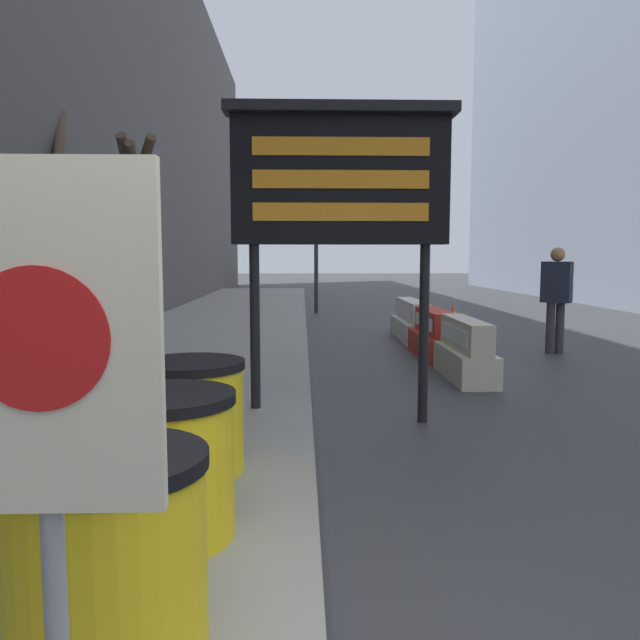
% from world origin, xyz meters
% --- Properties ---
extents(building_left_facade, '(0.40, 50.40, 11.49)m').
position_xyz_m(building_left_facade, '(-4.08, 9.80, 5.74)').
color(building_left_facade, '#4C4742').
rests_on(building_left_facade, ground_plane).
extents(bare_tree, '(1.87, 1.82, 3.87)m').
position_xyz_m(bare_tree, '(-3.26, 8.10, 2.06)').
color(bare_tree, '#4C3D2D').
rests_on(bare_tree, sidewalk_left).
extents(barrel_drum_foreground, '(0.77, 0.77, 0.80)m').
position_xyz_m(barrel_drum_foreground, '(-0.83, 0.34, 0.56)').
color(barrel_drum_foreground, yellow).
rests_on(barrel_drum_foreground, sidewalk_left).
extents(barrel_drum_middle, '(0.77, 0.77, 0.80)m').
position_xyz_m(barrel_drum_middle, '(-0.84, 1.38, 0.56)').
color(barrel_drum_middle, yellow).
rests_on(barrel_drum_middle, sidewalk_left).
extents(barrel_drum_back, '(0.77, 0.77, 0.80)m').
position_xyz_m(barrel_drum_back, '(-0.88, 2.41, 0.56)').
color(barrel_drum_back, yellow).
rests_on(barrel_drum_back, sidewalk_left).
extents(warning_sign, '(0.59, 0.08, 1.76)m').
position_xyz_m(warning_sign, '(-0.74, -0.38, 1.36)').
color(warning_sign, gray).
rests_on(warning_sign, sidewalk_left).
extents(message_board, '(2.24, 0.36, 3.13)m').
position_xyz_m(message_board, '(0.28, 4.27, 2.41)').
color(message_board, black).
rests_on(message_board, ground_plane).
extents(jersey_barrier_cream, '(0.52, 1.69, 0.83)m').
position_xyz_m(jersey_barrier_cream, '(2.15, 6.50, 0.36)').
color(jersey_barrier_cream, beige).
rests_on(jersey_barrier_cream, ground_plane).
extents(jersey_barrier_red_striped, '(0.63, 1.70, 0.79)m').
position_xyz_m(jersey_barrier_red_striped, '(2.15, 8.45, 0.35)').
color(jersey_barrier_red_striped, red).
rests_on(jersey_barrier_red_striped, ground_plane).
extents(jersey_barrier_white, '(0.58, 2.20, 0.79)m').
position_xyz_m(jersey_barrier_white, '(2.15, 10.67, 0.35)').
color(jersey_barrier_white, silver).
rests_on(jersey_barrier_white, ground_plane).
extents(traffic_cone_near, '(0.34, 0.34, 0.61)m').
position_xyz_m(traffic_cone_near, '(3.41, 12.40, 0.30)').
color(traffic_cone_near, black).
rests_on(traffic_cone_near, ground_plane).
extents(traffic_cone_mid, '(0.37, 0.37, 0.65)m').
position_xyz_m(traffic_cone_mid, '(2.04, 8.67, 0.32)').
color(traffic_cone_mid, black).
rests_on(traffic_cone_mid, ground_plane).
extents(traffic_light_near_curb, '(0.28, 0.45, 3.98)m').
position_xyz_m(traffic_light_near_curb, '(0.33, 16.55, 2.88)').
color(traffic_light_near_curb, '#2D2D30').
rests_on(traffic_light_near_curb, ground_plane).
extents(pedestrian_worker, '(0.56, 0.51, 1.84)m').
position_xyz_m(pedestrian_worker, '(4.30, 8.71, 1.08)').
color(pedestrian_worker, '#333338').
rests_on(pedestrian_worker, ground_plane).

